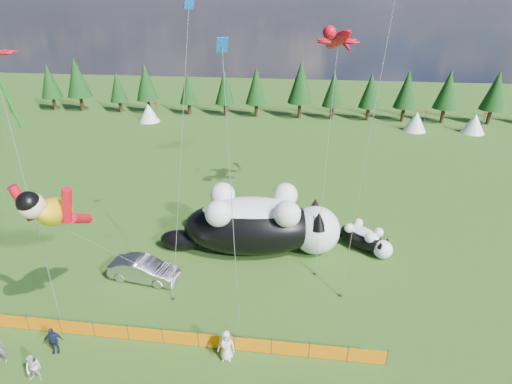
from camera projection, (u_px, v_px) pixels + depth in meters
The scene contains 14 objects.
ground at pixel (195, 307), 24.73m from camera, with size 160.00×160.00×0.00m, color #113509.
safety_fence at pixel (180, 338), 21.83m from camera, with size 22.06×0.06×1.10m.
tree_line at pixel (267, 92), 63.20m from camera, with size 90.00×4.00×8.00m, color black, non-canonical shape.
festival_tents at pixel (338, 119), 58.63m from camera, with size 50.00×3.20×2.80m, color white, non-canonical shape.
cat_large at pixel (260, 223), 29.42m from camera, with size 13.53×5.77×4.89m.
cat_small at pixel (365, 238), 30.24m from camera, with size 4.29×4.01×1.89m.
car at pixel (144, 270), 26.92m from camera, with size 1.65×4.72×1.56m, color #B0B0B5.
spectator_b at pixel (34, 368), 19.67m from camera, with size 0.79×0.47×1.62m, color silver.
spectator_c at pixel (53, 340), 21.27m from camera, with size 0.95×0.49×1.63m, color #141C38.
spectator_e at pixel (226, 346), 20.80m from camera, with size 0.92×0.60×1.87m, color silver.
superhero_kite at pixel (55, 211), 19.48m from camera, with size 5.84×8.21×10.98m.
gecko_kite at pixel (338, 40), 29.59m from camera, with size 4.84×12.87×17.14m.
diamond_kite_a at pixel (188, 20), 21.45m from camera, with size 1.75×4.35×17.95m.
diamond_kite_c at pixel (223, 68), 17.52m from camera, with size 1.34×1.96×16.14m.
Camera 1 is at (6.13, -18.54, 17.20)m, focal length 28.00 mm.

